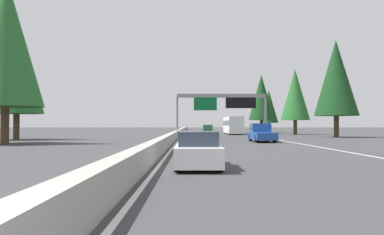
{
  "coord_description": "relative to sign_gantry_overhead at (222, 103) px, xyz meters",
  "views": [
    {
      "loc": [
        -2.55,
        -1.6,
        1.75
      ],
      "look_at": [
        56.95,
        -1.82,
        2.86
      ],
      "focal_mm": 35.0,
      "sensor_mm": 36.0,
      "label": 1
    }
  ],
  "objects": [
    {
      "name": "ground_plane",
      "position": [
        10.62,
        6.04,
        -4.78
      ],
      "size": [
        320.0,
        320.0,
        0.0
      ],
      "primitive_type": "plane",
      "color": "#38383A"
    },
    {
      "name": "median_barrier",
      "position": [
        30.62,
        6.34,
        -4.33
      ],
      "size": [
        180.0,
        0.56,
        0.9
      ],
      "primitive_type": "cube",
      "color": "#9E9B93",
      "rests_on": "ground"
    },
    {
      "name": "shoulder_stripe_right",
      "position": [
        20.62,
        -5.48,
        -4.77
      ],
      "size": [
        160.0,
        0.16,
        0.01
      ],
      "primitive_type": "cube",
      "color": "silver",
      "rests_on": "ground"
    },
    {
      "name": "shoulder_stripe_median",
      "position": [
        20.62,
        5.79,
        -4.77
      ],
      "size": [
        160.0,
        0.16,
        0.01
      ],
      "primitive_type": "cube",
      "color": "silver",
      "rests_on": "ground"
    },
    {
      "name": "sign_gantry_overhead",
      "position": [
        0.0,
        0.0,
        0.0
      ],
      "size": [
        0.5,
        12.68,
        6.01
      ],
      "color": "gray",
      "rests_on": "ground"
    },
    {
      "name": "sedan_distant_a",
      "position": [
        -36.74,
        4.14,
        -4.1
      ],
      "size": [
        4.4,
        1.8,
        1.47
      ],
      "color": "white",
      "rests_on": "ground"
    },
    {
      "name": "pickup_mid_center",
      "position": [
        -14.03,
        -2.74,
        -3.87
      ],
      "size": [
        5.6,
        2.0,
        1.86
      ],
      "color": "#1E4793",
      "rests_on": "ground"
    },
    {
      "name": "bus_far_center",
      "position": [
        15.16,
        -3.15,
        -3.06
      ],
      "size": [
        11.5,
        2.55,
        3.1
      ],
      "color": "white",
      "rests_on": "ground"
    },
    {
      "name": "minivan_mid_left",
      "position": [
        28.51,
        0.83,
        -3.83
      ],
      "size": [
        5.0,
        1.95,
        1.69
      ],
      "color": "#2D6B38",
      "rests_on": "ground"
    },
    {
      "name": "conifer_right_near",
      "position": [
        -0.82,
        -15.54,
        3.37
      ],
      "size": [
        5.9,
        5.9,
        13.4
      ],
      "color": "#4C3823",
      "rests_on": "ground"
    },
    {
      "name": "conifer_right_mid",
      "position": [
        13.55,
        -13.93,
        2.21
      ],
      "size": [
        5.06,
        5.06,
        11.5
      ],
      "color": "#4C3823",
      "rests_on": "ground"
    },
    {
      "name": "conifer_right_far",
      "position": [
        25.17,
        -10.2,
        2.54
      ],
      "size": [
        5.3,
        5.3,
        12.05
      ],
      "color": "#4C3823",
      "rests_on": "ground"
    },
    {
      "name": "conifer_right_distant",
      "position": [
        33.56,
        -13.5,
        1.08
      ],
      "size": [
        4.24,
        4.24,
        9.65
      ],
      "color": "#4C3823",
      "rests_on": "ground"
    },
    {
      "name": "conifer_left_foreground",
      "position": [
        -18.23,
        21.17,
        4.48
      ],
      "size": [
        6.7,
        6.7,
        15.22
      ],
      "color": "#4C3823",
      "rests_on": "ground"
    },
    {
      "name": "conifer_left_near",
      "position": [
        -8.83,
        24.51,
        3.52
      ],
      "size": [
        6.01,
        6.01,
        13.66
      ],
      "color": "#4C3823",
      "rests_on": "ground"
    }
  ]
}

